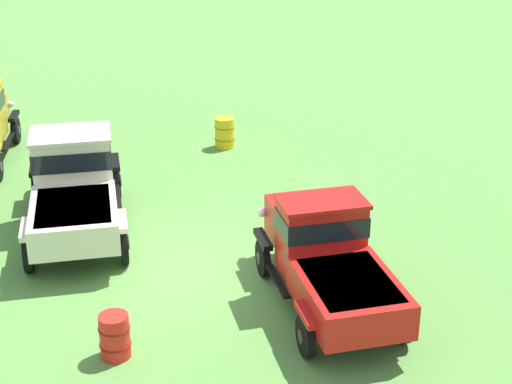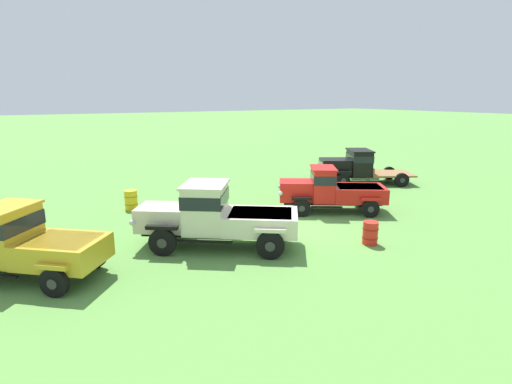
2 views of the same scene
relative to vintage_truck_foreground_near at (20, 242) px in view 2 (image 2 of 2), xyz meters
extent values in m
plane|color=#5B9342|center=(9.21, -0.38, -1.07)|extent=(240.00, 240.00, 0.00)
cylinder|color=black|center=(-0.48, 1.60, -0.67)|extent=(0.71, 0.64, 0.79)
cylinder|color=#2D2D2D|center=(-0.41, 1.68, -0.67)|extent=(0.23, 0.20, 0.28)
cylinder|color=black|center=(0.66, -1.76, -0.67)|extent=(0.71, 0.64, 0.79)
cylinder|color=#2D2D2D|center=(0.60, -1.84, -0.67)|extent=(0.23, 0.20, 0.28)
cylinder|color=black|center=(1.85, -0.36, -0.67)|extent=(0.71, 0.64, 0.79)
cylinder|color=#2D2D2D|center=(1.91, -0.29, -0.67)|extent=(0.23, 0.20, 0.28)
cube|color=black|center=(0.05, -0.04, -0.59)|extent=(3.94, 3.55, 0.12)
cube|color=black|center=(-0.48, 1.60, -0.22)|extent=(0.83, 0.74, 0.12)
cube|color=gold|center=(-0.27, 0.23, 0.22)|extent=(1.92, 1.97, 1.50)
cube|color=black|center=(-0.27, 0.23, 0.56)|extent=(1.98, 2.03, 0.42)
cube|color=gold|center=(-0.27, 0.23, 1.01)|extent=(2.05, 2.10, 0.08)
cube|color=black|center=(0.40, 0.84, -0.61)|extent=(1.32, 1.15, 0.05)
cube|color=gold|center=(1.00, -0.85, -0.18)|extent=(2.76, 2.70, 0.70)
cube|color=black|center=(1.00, -0.85, 0.14)|extent=(2.32, 2.28, 0.06)
cube|color=gold|center=(0.66, -1.76, -0.22)|extent=(0.79, 0.72, 0.12)
cube|color=gold|center=(1.85, -0.36, -0.22)|extent=(0.79, 0.72, 0.12)
cylinder|color=black|center=(3.95, -0.49, -0.61)|extent=(0.84, 0.66, 0.92)
cylinder|color=#2D2D2D|center=(3.89, -0.57, -0.61)|extent=(0.28, 0.21, 0.32)
cylinder|color=black|center=(5.09, 1.12, -0.61)|extent=(0.84, 0.66, 0.92)
cylinder|color=#2D2D2D|center=(5.15, 1.20, -0.61)|extent=(0.28, 0.21, 0.32)
cylinder|color=black|center=(6.82, -2.52, -0.61)|extent=(0.84, 0.66, 0.92)
cylinder|color=#2D2D2D|center=(6.76, -2.60, -0.61)|extent=(0.28, 0.21, 0.32)
cylinder|color=black|center=(7.96, -0.91, -0.61)|extent=(0.84, 0.66, 0.92)
cylinder|color=#2D2D2D|center=(8.01, -0.83, -0.61)|extent=(0.28, 0.21, 0.32)
cube|color=black|center=(5.86, -0.63, -0.52)|extent=(4.74, 3.80, 0.12)
cube|color=beige|center=(4.31, 0.46, -0.06)|extent=(2.18, 2.11, 0.81)
cube|color=silver|center=(3.65, 0.93, -0.10)|extent=(0.68, 0.92, 0.61)
sphere|color=silver|center=(3.21, 0.34, -0.04)|extent=(0.20, 0.20, 0.20)
sphere|color=silver|center=(4.07, 1.54, -0.04)|extent=(0.20, 0.20, 0.20)
cube|color=black|center=(3.95, -0.49, -0.10)|extent=(0.98, 0.77, 0.12)
cube|color=black|center=(5.09, 1.12, -0.10)|extent=(0.98, 0.77, 0.12)
cube|color=beige|center=(5.54, -0.41, 0.32)|extent=(2.07, 2.17, 1.56)
cube|color=black|center=(5.54, -0.41, 0.67)|extent=(2.14, 2.24, 0.44)
cube|color=beige|center=(5.54, -0.41, 1.14)|extent=(2.22, 2.31, 0.08)
cube|color=black|center=(5.09, -1.27, -0.54)|extent=(1.58, 1.17, 0.05)
cube|color=black|center=(6.20, 0.31, -0.54)|extent=(1.58, 1.17, 0.05)
cube|color=beige|center=(7.08, -1.50, -0.13)|extent=(3.07, 2.91, 0.67)
cube|color=black|center=(7.08, -1.50, 0.17)|extent=(2.59, 2.46, 0.06)
cube|color=beige|center=(6.82, -2.52, -0.10)|extent=(0.94, 0.75, 0.12)
cube|color=beige|center=(7.96, -0.91, -0.10)|extent=(0.94, 0.75, 0.12)
cylinder|color=black|center=(10.50, 0.70, -0.68)|extent=(0.73, 0.54, 0.77)
cylinder|color=#2D2D2D|center=(10.45, 0.63, -0.68)|extent=(0.24, 0.17, 0.27)
cylinder|color=black|center=(11.48, 2.22, -0.68)|extent=(0.73, 0.54, 0.77)
cylinder|color=#2D2D2D|center=(11.53, 2.29, -0.68)|extent=(0.24, 0.17, 0.27)
cylinder|color=black|center=(12.98, -0.90, -0.68)|extent=(0.73, 0.54, 0.77)
cylinder|color=#2D2D2D|center=(12.93, -0.97, -0.68)|extent=(0.24, 0.17, 0.27)
cylinder|color=black|center=(13.96, 0.62, -0.68)|extent=(0.73, 0.54, 0.77)
cylinder|color=#2D2D2D|center=(14.01, 0.69, -0.68)|extent=(0.24, 0.17, 0.27)
cube|color=black|center=(12.17, 0.70, -0.60)|extent=(4.16, 3.18, 0.12)
cube|color=red|center=(10.81, 1.58, -0.11)|extent=(1.90, 1.85, 0.87)
cube|color=silver|center=(10.23, 1.96, -0.15)|extent=(0.59, 0.87, 0.66)
sphere|color=silver|center=(9.85, 1.40, -0.08)|extent=(0.20, 0.20, 0.20)
sphere|color=silver|center=(10.59, 2.53, -0.08)|extent=(0.20, 0.20, 0.20)
cube|color=black|center=(10.50, 0.70, -0.25)|extent=(0.85, 0.65, 0.12)
cube|color=black|center=(11.48, 2.22, -0.25)|extent=(0.85, 0.65, 0.12)
cube|color=red|center=(11.82, 0.93, 0.17)|extent=(1.66, 1.85, 1.43)
cube|color=black|center=(11.82, 0.93, 0.50)|extent=(1.71, 1.90, 0.40)
cube|color=red|center=(11.82, 0.93, 0.93)|extent=(1.78, 1.96, 0.08)
cube|color=black|center=(11.42, 0.13, -0.62)|extent=(1.19, 0.84, 0.05)
cube|color=black|center=(12.38, 1.62, -0.62)|extent=(1.19, 0.84, 0.05)
cube|color=red|center=(13.18, 0.05, -0.21)|extent=(2.82, 2.64, 0.66)
cube|color=black|center=(13.18, 0.05, 0.09)|extent=(2.38, 2.23, 0.06)
cube|color=red|center=(12.98, -0.90, -0.25)|extent=(0.82, 0.63, 0.12)
cube|color=red|center=(13.96, 0.62, -0.25)|extent=(0.82, 0.63, 0.12)
cylinder|color=black|center=(16.08, 4.18, -0.66)|extent=(0.80, 0.56, 0.81)
cylinder|color=#2D2D2D|center=(16.03, 4.08, -0.66)|extent=(0.26, 0.17, 0.28)
cylinder|color=black|center=(17.14, 6.04, -0.66)|extent=(0.80, 0.56, 0.81)
cylinder|color=#2D2D2D|center=(17.19, 6.14, -0.66)|extent=(0.26, 0.17, 0.28)
cylinder|color=black|center=(19.05, 2.50, -0.66)|extent=(0.80, 0.56, 0.81)
cylinder|color=#2D2D2D|center=(18.99, 2.40, -0.66)|extent=(0.26, 0.17, 0.28)
cylinder|color=black|center=(20.10, 4.36, -0.66)|extent=(0.80, 0.56, 0.81)
cylinder|color=#2D2D2D|center=(20.16, 4.46, -0.66)|extent=(0.26, 0.17, 0.28)
cube|color=black|center=(17.99, 4.32, -0.58)|extent=(4.92, 3.48, 0.12)
cube|color=black|center=(16.38, 5.24, -0.06)|extent=(2.24, 2.15, 0.93)
cube|color=silver|center=(15.66, 5.64, -0.10)|extent=(0.63, 1.05, 0.70)
sphere|color=silver|center=(15.26, 4.95, -0.04)|extent=(0.20, 0.20, 0.20)
sphere|color=silver|center=(16.05, 6.35, -0.04)|extent=(0.20, 0.20, 0.20)
cube|color=black|center=(16.08, 4.18, -0.21)|extent=(0.91, 0.63, 0.12)
cube|color=black|center=(17.14, 6.04, -0.21)|extent=(0.91, 0.63, 0.12)
cube|color=black|center=(17.63, 4.53, 0.18)|extent=(1.92, 2.20, 1.40)
cube|color=black|center=(17.63, 4.53, 0.49)|extent=(1.98, 2.26, 0.39)
cube|color=black|center=(17.63, 4.53, 0.92)|extent=(2.06, 2.33, 0.08)
cube|color=black|center=(17.21, 3.56, -0.60)|extent=(1.46, 0.91, 0.05)
cube|color=black|center=(18.25, 5.39, -0.60)|extent=(1.46, 0.91, 0.05)
cube|color=olive|center=(19.24, 3.62, -0.47)|extent=(3.30, 3.16, 0.10)
cube|color=olive|center=(18.16, 4.23, -0.24)|extent=(1.07, 1.81, 0.44)
cylinder|color=red|center=(10.59, -3.18, -0.66)|extent=(0.52, 0.52, 0.82)
cylinder|color=maroon|center=(10.59, -3.18, -0.49)|extent=(0.55, 0.55, 0.03)
cylinder|color=maroon|center=(10.59, -3.18, -0.82)|extent=(0.55, 0.55, 0.03)
cylinder|color=gold|center=(4.43, 5.64, -0.61)|extent=(0.57, 0.57, 0.91)
cylinder|color=#896E0F|center=(4.43, 5.64, -0.43)|extent=(0.60, 0.60, 0.03)
cylinder|color=#896E0F|center=(4.43, 5.64, -0.79)|extent=(0.60, 0.60, 0.03)
camera|label=1|loc=(20.17, -9.88, 6.99)|focal=55.00mm
camera|label=2|loc=(0.33, -12.59, 4.02)|focal=28.00mm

